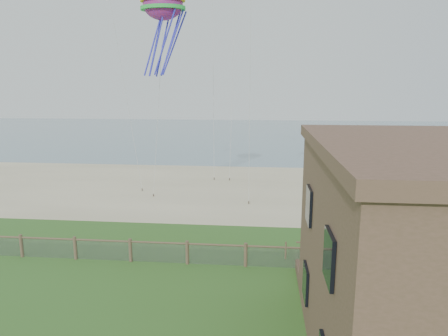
% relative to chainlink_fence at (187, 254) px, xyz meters
% --- Properties ---
extents(ground, '(160.00, 160.00, 0.00)m').
position_rel_chainlink_fence_xyz_m(ground, '(0.00, -6.00, -0.55)').
color(ground, '#355D20').
rests_on(ground, ground).
extents(sand_beach, '(72.00, 20.00, 0.02)m').
position_rel_chainlink_fence_xyz_m(sand_beach, '(0.00, 16.00, -0.55)').
color(sand_beach, tan).
rests_on(sand_beach, ground).
extents(ocean, '(160.00, 68.00, 0.02)m').
position_rel_chainlink_fence_xyz_m(ocean, '(0.00, 60.00, -0.55)').
color(ocean, slate).
rests_on(ocean, ground).
extents(chainlink_fence, '(36.20, 0.20, 1.25)m').
position_rel_chainlink_fence_xyz_m(chainlink_fence, '(0.00, 0.00, 0.00)').
color(chainlink_fence, brown).
rests_on(chainlink_fence, ground).
extents(picnic_table, '(1.79, 1.51, 0.66)m').
position_rel_chainlink_fence_xyz_m(picnic_table, '(7.03, -2.40, -0.22)').
color(picnic_table, brown).
rests_on(picnic_table, ground).
extents(octopus_kite, '(3.59, 2.91, 6.48)m').
position_rel_chainlink_fence_xyz_m(octopus_kite, '(-3.26, 9.56, 12.34)').
color(octopus_kite, red).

